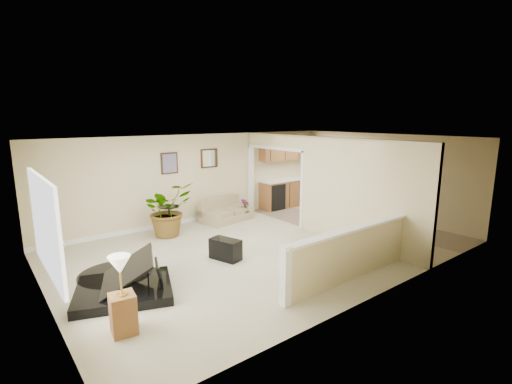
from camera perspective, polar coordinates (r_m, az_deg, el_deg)
floor at (r=8.73m, az=1.56°, el=-8.46°), size 9.00×9.00×0.00m
back_wall at (r=10.83m, az=-8.56°, el=2.17°), size 9.00×0.04×2.50m
front_wall at (r=6.43m, az=18.95°, el=-4.68°), size 9.00×0.04×2.50m
left_wall at (r=6.59m, az=-30.30°, el=-5.27°), size 0.04×6.00×2.50m
right_wall at (r=11.73m, az=18.82°, el=2.39°), size 0.04×6.00×2.50m
ceiling at (r=8.22m, az=1.66°, el=8.16°), size 9.00×6.00×0.04m
kitchen_vinyl at (r=10.91m, az=14.48°, el=-4.71°), size 2.70×6.00×0.01m
interior_partition at (r=9.79m, az=8.81°, el=1.00°), size 0.18×5.99×2.50m
pony_half_wall at (r=7.10m, az=14.13°, el=-9.12°), size 3.42×0.22×1.00m
left_window at (r=6.06m, az=-29.68°, el=-4.59°), size 0.05×2.15×1.45m
wall_art_left at (r=10.30m, az=-13.17°, el=4.34°), size 0.48×0.04×0.58m
wall_mirror at (r=10.88m, az=-7.19°, el=5.17°), size 0.55×0.04×0.55m
kitchen_cabinets at (r=12.54m, az=4.89°, el=1.75°), size 2.36×0.65×2.33m
piano at (r=6.81m, az=-20.64°, el=-9.57°), size 2.17×2.14×1.47m
piano_bench at (r=7.97m, az=-4.71°, el=-8.77°), size 0.52×0.73×0.44m
loveseat at (r=10.87m, az=-4.69°, el=-2.71°), size 1.63×1.10×0.85m
accent_table at (r=9.84m, az=-13.21°, el=-3.61°), size 0.50×0.50×0.73m
palm_plant at (r=9.63m, az=-13.46°, el=-2.68°), size 1.39×1.25×1.37m
small_plant at (r=11.06m, az=-1.73°, el=-2.83°), size 0.42×0.42×0.58m
lamp_stand at (r=5.63m, az=-19.89°, el=-15.48°), size 0.38×0.38×1.13m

